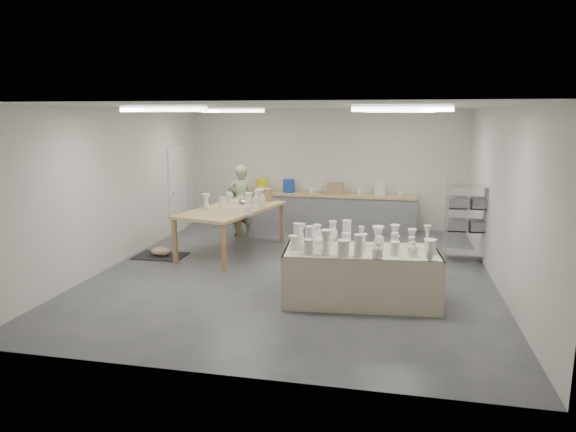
% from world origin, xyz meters
% --- Properties ---
extents(room, '(8.00, 8.02, 3.00)m').
position_xyz_m(room, '(-0.11, 0.08, 2.06)').
color(room, '#424449').
rests_on(room, ground).
extents(back_counter, '(4.60, 0.60, 1.24)m').
position_xyz_m(back_counter, '(-0.01, 3.68, 0.49)').
color(back_counter, tan).
rests_on(back_counter, ground).
extents(wire_shelf, '(0.88, 0.48, 1.80)m').
position_xyz_m(wire_shelf, '(3.20, 1.40, 0.92)').
color(wire_shelf, silver).
rests_on(wire_shelf, ground).
extents(drying_table, '(2.45, 1.33, 1.20)m').
position_xyz_m(drying_table, '(1.27, -1.34, 0.45)').
color(drying_table, olive).
rests_on(drying_table, ground).
extents(work_table, '(1.84, 2.76, 1.31)m').
position_xyz_m(work_table, '(-1.47, 1.11, 0.94)').
color(work_table, tan).
rests_on(work_table, ground).
extents(rug, '(1.00, 0.70, 0.02)m').
position_xyz_m(rug, '(-2.90, 0.39, 0.01)').
color(rug, black).
rests_on(rug, ground).
extents(cat, '(0.41, 0.30, 0.17)m').
position_xyz_m(cat, '(-2.88, 0.38, 0.11)').
color(cat, white).
rests_on(cat, rug).
extents(potter, '(0.69, 0.53, 1.71)m').
position_xyz_m(potter, '(-1.79, 2.45, 0.85)').
color(potter, gray).
rests_on(potter, ground).
extents(red_stool, '(0.48, 0.48, 0.36)m').
position_xyz_m(red_stool, '(-1.79, 2.72, 0.32)').
color(red_stool, '#A91C18').
rests_on(red_stool, ground).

